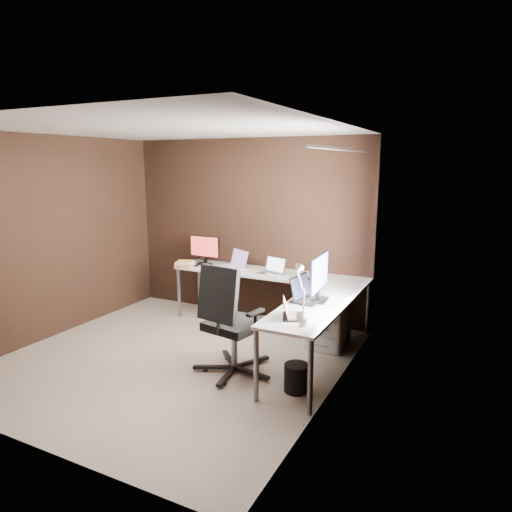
% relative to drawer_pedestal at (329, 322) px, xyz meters
% --- Properties ---
extents(room, '(3.60, 3.60, 2.50)m').
position_rel_drawer_pedestal_xyz_m(room, '(-1.09, -1.08, 0.98)').
color(room, gray).
rests_on(room, ground).
extents(desk, '(2.65, 2.25, 0.73)m').
position_rel_drawer_pedestal_xyz_m(desk, '(-0.59, -0.11, 0.38)').
color(desk, silver).
rests_on(desk, ground).
extents(drawer_pedestal, '(0.42, 0.50, 0.60)m').
position_rel_drawer_pedestal_xyz_m(drawer_pedestal, '(0.00, 0.00, 0.00)').
color(drawer_pedestal, silver).
rests_on(drawer_pedestal, ground).
extents(monitor_left, '(0.48, 0.13, 0.42)m').
position_rel_drawer_pedestal_xyz_m(monitor_left, '(-1.98, 0.38, 0.66)').
color(monitor_left, black).
rests_on(monitor_left, desk).
extents(monitor_right, '(0.16, 0.61, 0.50)m').
position_rel_drawer_pedestal_xyz_m(monitor_right, '(0.06, -0.60, 0.71)').
color(monitor_right, black).
rests_on(monitor_right, desk).
extents(laptop_white, '(0.45, 0.40, 0.24)m').
position_rel_drawer_pedestal_xyz_m(laptop_white, '(-1.48, 0.39, 0.48)').
color(laptop_white, silver).
rests_on(laptop_white, desk).
extents(laptop_silver, '(0.38, 0.32, 0.22)m').
position_rel_drawer_pedestal_xyz_m(laptop_silver, '(-0.87, 0.29, 0.48)').
color(laptop_silver, silver).
rests_on(laptop_silver, desk).
extents(laptop_black_big, '(0.32, 0.42, 0.26)m').
position_rel_drawer_pedestal_xyz_m(laptop_black_big, '(-0.07, -0.62, 0.49)').
color(laptop_black_big, black).
rests_on(laptop_black_big, desk).
extents(laptop_black_small, '(0.29, 0.33, 0.19)m').
position_rel_drawer_pedestal_xyz_m(laptop_black_small, '(-0.00, -1.21, 0.47)').
color(laptop_black_small, black).
rests_on(laptop_black_small, desk).
extents(book_stack, '(0.28, 0.24, 0.08)m').
position_rel_drawer_pedestal_xyz_m(book_stack, '(-2.16, 0.15, 0.47)').
color(book_stack, tan).
rests_on(book_stack, desk).
extents(mouse_left, '(0.09, 0.07, 0.03)m').
position_rel_drawer_pedestal_xyz_m(mouse_left, '(-2.01, 0.19, 0.44)').
color(mouse_left, black).
rests_on(mouse_left, desk).
extents(mouse_corner, '(0.10, 0.08, 0.04)m').
position_rel_drawer_pedestal_xyz_m(mouse_corner, '(-0.35, 0.20, 0.45)').
color(mouse_corner, black).
rests_on(mouse_corner, desk).
extents(desk_lamp, '(0.18, 0.21, 0.54)m').
position_rel_drawer_pedestal_xyz_m(desk_lamp, '(0.12, -1.31, 0.77)').
color(desk_lamp, slate).
rests_on(desk_lamp, desk).
extents(office_chair, '(0.66, 0.67, 1.18)m').
position_rel_drawer_pedestal_xyz_m(office_chair, '(-0.68, -1.15, 0.04)').
color(office_chair, black).
rests_on(office_chair, ground).
extents(wastebasket, '(0.29, 0.29, 0.27)m').
position_rel_drawer_pedestal_xyz_m(wastebasket, '(0.07, -1.22, -0.16)').
color(wastebasket, black).
rests_on(wastebasket, ground).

